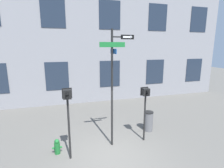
{
  "coord_description": "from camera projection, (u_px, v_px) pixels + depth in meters",
  "views": [
    {
      "loc": [
        -1.7,
        -5.91,
        4.3
      ],
      "look_at": [
        0.3,
        0.89,
        2.78
      ],
      "focal_mm": 28.0,
      "sensor_mm": 36.0,
      "label": 1
    }
  ],
  "objects": [
    {
      "name": "fire_hydrant",
      "position": [
        57.0,
        147.0,
        7.12
      ],
      "size": [
        0.39,
        0.23,
        0.63
      ],
      "color": "#196028",
      "rests_on": "ground_plane"
    },
    {
      "name": "building_facade",
      "position": [
        82.0,
        14.0,
        12.63
      ],
      "size": [
        24.0,
        0.63,
        13.2
      ],
      "color": "gray",
      "rests_on": "ground_plane"
    },
    {
      "name": "street_sign_pole",
      "position": [
        114.0,
        79.0,
        7.22
      ],
      "size": [
        1.45,
        0.79,
        4.99
      ],
      "color": "black",
      "rests_on": "ground_plane"
    },
    {
      "name": "pedestrian_signal_left",
      "position": [
        68.0,
        106.0,
        6.41
      ],
      "size": [
        0.36,
        0.4,
        2.81
      ],
      "color": "black",
      "rests_on": "ground_plane"
    },
    {
      "name": "trash_bin",
      "position": [
        148.0,
        121.0,
        9.05
      ],
      "size": [
        0.49,
        0.49,
        1.03
      ],
      "color": "#59595B",
      "rests_on": "ground_plane"
    },
    {
      "name": "ground_plane",
      "position": [
        111.0,
        157.0,
        6.91
      ],
      "size": [
        60.0,
        60.0,
        0.0
      ],
      "primitive_type": "plane",
      "color": "#595651"
    },
    {
      "name": "pedestrian_signal_right",
      "position": [
        145.0,
        100.0,
        7.8
      ],
      "size": [
        0.36,
        0.4,
        2.53
      ],
      "color": "black",
      "rests_on": "ground_plane"
    }
  ]
}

